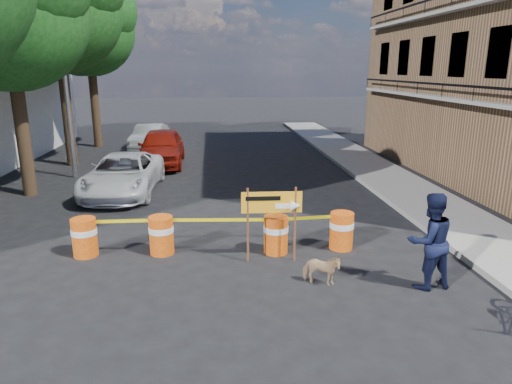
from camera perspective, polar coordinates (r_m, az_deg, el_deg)
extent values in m
plane|color=black|center=(9.76, -1.75, -10.31)|extent=(120.00, 120.00, 0.00)
cube|color=gray|center=(16.79, 18.36, 0.19)|extent=(2.40, 40.00, 0.15)
cylinder|color=#332316|center=(17.07, -27.24, 7.42)|extent=(0.44, 0.44, 4.76)
sphere|color=#134415|center=(17.06, -28.77, 19.33)|extent=(5.00, 5.00, 5.00)
cylinder|color=#332316|center=(21.76, -22.62, 10.01)|extent=(0.44, 0.44, 5.32)
sphere|color=#134415|center=(21.84, -23.75, 20.46)|extent=(5.40, 5.40, 5.40)
sphere|color=#134415|center=(22.65, -25.05, 18.15)|extent=(3.78, 3.78, 3.78)
cylinder|color=#332316|center=(26.59, -19.52, 10.62)|extent=(0.44, 0.44, 4.93)
sphere|color=#134415|center=(26.60, -20.26, 18.56)|extent=(4.80, 4.80, 4.80)
sphere|color=#134415|center=(26.03, -18.81, 20.73)|extent=(3.60, 3.60, 3.60)
sphere|color=#134415|center=(27.32, -21.33, 16.87)|extent=(3.36, 3.36, 3.36)
cylinder|color=gray|center=(19.08, -22.83, 13.46)|extent=(0.16, 0.16, 8.00)
cylinder|color=#CF450C|center=(11.25, -20.64, -5.32)|extent=(0.56, 0.56, 0.90)
cylinder|color=white|center=(11.20, -20.71, -4.60)|extent=(0.58, 0.58, 0.14)
cylinder|color=#CF450C|center=(10.88, -11.74, -5.31)|extent=(0.56, 0.56, 0.90)
cylinder|color=white|center=(10.83, -11.78, -4.57)|extent=(0.58, 0.58, 0.14)
cylinder|color=#CF450C|center=(10.70, 2.51, -5.34)|extent=(0.56, 0.56, 0.90)
cylinder|color=white|center=(10.65, 2.51, -4.59)|extent=(0.58, 0.58, 0.14)
cylinder|color=#CF450C|center=(11.13, 10.63, -4.78)|extent=(0.56, 0.56, 0.90)
cylinder|color=white|center=(11.08, 10.67, -4.05)|extent=(0.58, 0.58, 0.14)
cylinder|color=#592D19|center=(10.07, -1.03, -4.21)|extent=(0.05, 0.05, 1.72)
cylinder|color=#592D19|center=(10.17, 4.90, -4.07)|extent=(0.05, 0.05, 1.72)
cube|color=orange|center=(9.94, 1.98, -1.29)|extent=(1.34, 0.07, 0.48)
cube|color=white|center=(9.98, 3.51, -1.77)|extent=(0.38, 0.02, 0.11)
cone|color=white|center=(10.01, 4.97, -1.74)|extent=(0.22, 0.25, 0.25)
cube|color=black|center=(9.88, 0.89, -0.82)|extent=(0.76, 0.04, 0.10)
imported|color=black|center=(9.51, 20.91, -5.74)|extent=(1.05, 0.88, 1.94)
imported|color=tan|center=(9.31, 8.16, -9.60)|extent=(0.84, 0.61, 0.65)
imported|color=silver|center=(16.36, -16.29, 2.14)|extent=(2.47, 4.96, 1.35)
imported|color=maroon|center=(20.87, -11.74, 5.52)|extent=(1.94, 4.72, 1.60)
imported|color=#B7BABF|center=(25.24, -13.14, 6.76)|extent=(1.83, 4.14, 1.32)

